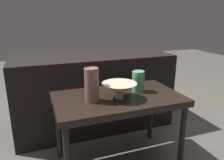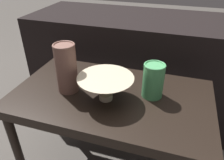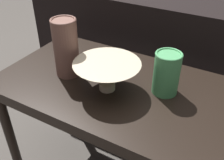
# 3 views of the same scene
# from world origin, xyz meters

# --- Properties ---
(table) EXTENTS (0.79, 0.46, 0.48)m
(table) POSITION_xyz_m (0.00, 0.00, 0.43)
(table) COLOR black
(table) RESTS_ON ground_plane
(couch_backdrop) EXTENTS (1.32, 0.50, 0.64)m
(couch_backdrop) POSITION_xyz_m (0.00, 0.57, 0.32)
(couch_backdrop) COLOR black
(couch_backdrop) RESTS_ON ground_plane
(bowl) EXTENTS (0.21, 0.21, 0.10)m
(bowl) POSITION_xyz_m (-0.01, -0.04, 0.54)
(bowl) COLOR #C1B293
(bowl) RESTS_ON table
(vase_textured_left) EXTENTS (0.08, 0.08, 0.20)m
(vase_textured_left) POSITION_xyz_m (-0.17, -0.03, 0.58)
(vase_textured_left) COLOR brown
(vase_textured_left) RESTS_ON table
(vase_colorful_right) EXTENTS (0.08, 0.08, 0.14)m
(vase_colorful_right) POSITION_xyz_m (0.16, 0.04, 0.55)
(vase_colorful_right) COLOR #47995B
(vase_colorful_right) RESTS_ON table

